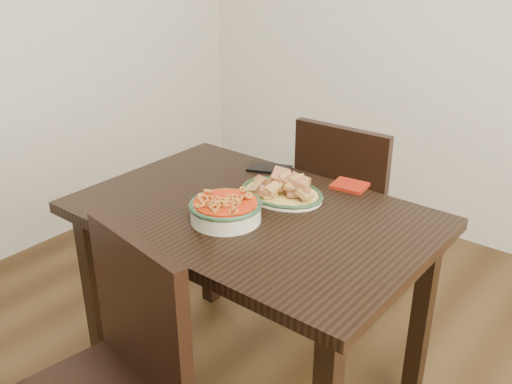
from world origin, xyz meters
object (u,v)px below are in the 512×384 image
Objects in this scene: dining_table at (252,237)px; chair_near at (111,377)px; smartphone at (269,168)px; noodle_bowl at (226,208)px; chair_far at (349,206)px; fish_plate at (282,185)px.

dining_table is 1.32× the size of chair_near.
smartphone is (-0.20, 0.96, 0.26)m from chair_near.
noodle_bowl is at bearing -93.23° from smartphone.
chair_near reaches higher than smartphone.
chair_far is at bearing 89.35° from noodle_bowl.
fish_plate is at bearing 82.79° from noodle_bowl.
dining_table is 1.32× the size of chair_far.
chair_far reaches higher than dining_table.
fish_plate is 0.26m from noodle_bowl.
fish_plate is at bearing -65.07° from smartphone.
fish_plate is 1.82× the size of smartphone.
chair_far is 1.00× the size of chair_near.
chair_near reaches higher than noodle_bowl.
dining_table is 7.06× the size of smartphone.
chair_near is at bearing -101.02° from smartphone.
smartphone is at bearing 110.67° from chair_near.
chair_far is 2.94× the size of fish_plate.
smartphone is (-0.16, -0.37, 0.26)m from chair_far.
dining_table is 0.38m from smartphone.
chair_far reaches higher than fish_plate.
noodle_bowl is 1.43× the size of smartphone.
chair_far is at bearing 91.07° from dining_table.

